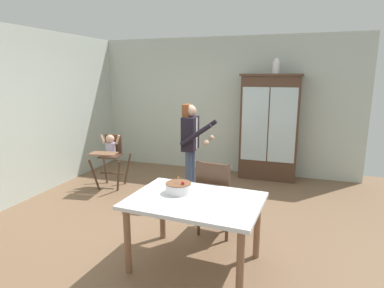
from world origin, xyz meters
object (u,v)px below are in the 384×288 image
Objects in this scene: birthday_cake at (179,188)px; high_chair_with_toddler at (110,151)px; china_cabinet at (269,127)px; dining_table at (195,208)px; adult_person at (191,140)px; dining_chair_far_side at (215,193)px; ceramic_vase at (276,67)px.

high_chair_with_toddler is at bearing 138.60° from birthday_cake.
birthday_cake is at bearing -101.65° from china_cabinet.
dining_table is 0.29m from birthday_cake.
adult_person reaches higher than high_chair_with_toddler.
china_cabinet is 2.07× the size of dining_chair_far_side.
adult_person is 1.87m from dining_table.
dining_table is (-0.42, -3.23, -0.36)m from china_cabinet.
adult_person reaches higher than dining_chair_far_side.
birthday_cake is (-0.71, -3.12, -1.31)m from ceramic_vase.
birthday_cake is (1.94, -1.71, 0.14)m from high_chair_with_toddler.
dining_table is at bearing -97.40° from china_cabinet.
china_cabinet is 1.30× the size of adult_person.
china_cabinet is 1.11m from ceramic_vase.
high_chair_with_toddler is 2.59m from birthday_cake.
adult_person is 1.10× the size of dining_table.
ceramic_vase reaches higher than adult_person.
dining_table is 4.95× the size of birthday_cake.
adult_person is 5.47× the size of birthday_cake.
china_cabinet is at bearing 19.45° from high_chair_with_toddler.
ceramic_vase is at bearing 81.47° from dining_table.
china_cabinet is 2.09× the size of high_chair_with_toddler.
dining_table is at bearing -98.53° from ceramic_vase.
ceramic_vase is 2.19m from adult_person.
birthday_cake is at bearing -102.79° from ceramic_vase.
ceramic_vase reaches higher than dining_table.
birthday_cake is 0.67m from dining_chair_far_side.
dining_chair_far_side is at bearing -36.42° from high_chair_with_toddler.
adult_person is at bearing -126.63° from ceramic_vase.
dining_chair_far_side is (-0.38, -2.54, -0.44)m from china_cabinet.
china_cabinet is at bearing -176.75° from ceramic_vase.
birthday_cake is at bearing -169.13° from adult_person.
dining_chair_far_side is at bearing -98.58° from china_cabinet.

